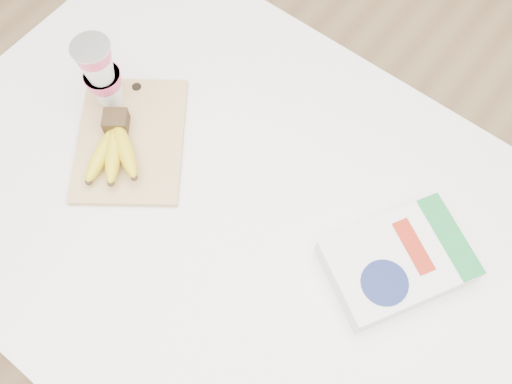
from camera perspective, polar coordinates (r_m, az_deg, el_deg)
room at (r=0.80m, az=-0.35°, el=5.18°), size 4.00×4.00×4.00m
table at (r=1.58m, az=-0.18°, el=-10.17°), size 1.38×0.92×1.03m
cutting_board at (r=1.19m, az=-12.42°, el=5.12°), size 0.34×0.36×0.01m
bananas at (r=1.16m, az=-14.02°, el=4.35°), size 0.16×0.17×0.05m
yogurt_stack at (r=1.17m, az=-15.28°, el=11.39°), size 0.08×0.08×0.18m
cereal_box at (r=1.07m, az=13.97°, el=-6.75°), size 0.27×0.30×0.06m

